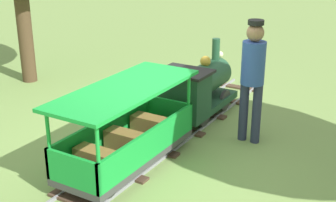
{
  "coord_description": "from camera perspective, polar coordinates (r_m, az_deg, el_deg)",
  "views": [
    {
      "loc": [
        2.91,
        -4.67,
        2.67
      ],
      "look_at": [
        0.0,
        0.2,
        0.55
      ],
      "focal_mm": 49.66,
      "sensor_mm": 36.0,
      "label": 1
    }
  ],
  "objects": [
    {
      "name": "ground_plane",
      "position": [
        6.12,
        -0.98,
        -5.4
      ],
      "size": [
        60.0,
        60.0,
        0.0
      ],
      "primitive_type": "plane",
      "color": "#75934C"
    },
    {
      "name": "track",
      "position": [
        6.25,
        -0.12,
        -4.66
      ],
      "size": [
        0.74,
        5.7,
        0.04
      ],
      "color": "gray",
      "rests_on": "ground_plane"
    },
    {
      "name": "passenger_car",
      "position": [
        5.4,
        -5.06,
        -4.21
      ],
      "size": [
        0.8,
        2.0,
        0.97
      ],
      "color": "#3F3F3F",
      "rests_on": "ground_plane"
    },
    {
      "name": "locomotive",
      "position": [
        6.77,
        3.63,
        1.6
      ],
      "size": [
        0.7,
        1.45,
        1.06
      ],
      "color": "#1E472D",
      "rests_on": "ground_plane"
    },
    {
      "name": "conductor_person",
      "position": [
        5.99,
        10.36,
        3.52
      ],
      "size": [
        0.3,
        0.3,
        1.62
      ],
      "color": "#282D47",
      "rests_on": "ground_plane"
    }
  ]
}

